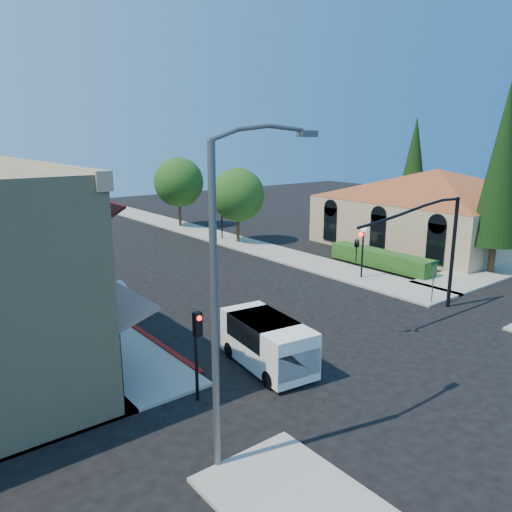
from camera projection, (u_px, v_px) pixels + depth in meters
ground at (376, 354)px, 21.31m from camera, size 120.00×120.00×0.00m
sidewalk_left at (5, 262)px, 36.64m from camera, size 3.50×50.00×0.12m
sidewalk_right at (206, 234)px, 47.17m from camera, size 3.50×50.00×0.12m
curb_red_strip at (144, 336)px, 23.27m from camera, size 0.25×10.00×0.06m
mission_building at (435, 200)px, 42.44m from camera, size 30.12×30.12×6.40m
hedge at (380, 268)px, 35.22m from camera, size 1.40×8.00×1.10m
conifer_near at (502, 165)px, 32.21m from camera, size 3.20×3.20×12.50m
conifer_far at (414, 163)px, 50.40m from camera, size 3.20×3.20×11.00m
street_tree_a at (238, 195)px, 42.41m from camera, size 4.56×4.56×6.48m
street_tree_b at (179, 182)px, 49.96m from camera, size 4.94×4.94×7.02m
signal_mast_arm at (431, 238)px, 25.01m from camera, size 8.01×0.39×6.00m
secondary_signal at (197, 340)px, 17.03m from camera, size 0.28×0.42×3.32m
cobra_streetlight at (225, 286)px, 13.04m from camera, size 3.60×0.25×9.31m
street_name_sign at (434, 275)px, 27.10m from camera, size 0.80×0.06×2.50m
lamppost_left_near at (107, 286)px, 21.66m from camera, size 0.44×0.44×3.57m
lamppost_left_far at (23, 236)px, 32.35m from camera, size 0.44×0.44×3.57m
lamppost_right_near at (363, 238)px, 31.89m from camera, size 0.44×0.44×3.57m
lamppost_right_far at (222, 209)px, 44.10m from camera, size 0.44×0.44×3.57m
white_van at (268, 340)px, 19.89m from camera, size 2.50×4.70×1.99m
parked_car_a at (122, 301)px, 26.62m from camera, size 1.62×3.20×1.05m
parked_car_b at (115, 295)px, 27.37m from camera, size 1.65×3.66×1.17m
parked_car_c at (72, 268)px, 32.69m from camera, size 2.18×4.61×1.30m
parked_car_d at (24, 240)px, 41.88m from camera, size 2.36×4.26×1.13m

